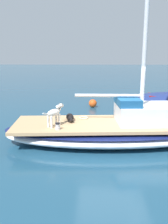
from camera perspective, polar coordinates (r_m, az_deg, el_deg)
The scene contains 9 objects.
ground_plane at distance 8.42m, azimuth 6.86°, elevation -6.76°, with size 120.00×120.00×0.00m, color navy.
sailboat_main at distance 8.32m, azimuth 6.92°, elevation -4.59°, with size 3.04×7.40×0.66m.
mast_main at distance 8.16m, azimuth 13.36°, elevation 21.33°, with size 0.14×2.27×7.55m.
cabin_house at distance 8.39m, azimuth 14.61°, elevation -0.02°, with size 1.56×2.32×0.84m.
dog_black at distance 8.39m, azimuth -3.28°, elevation -1.27°, with size 0.95×0.38×0.22m.
dog_white at distance 7.71m, azimuth -6.87°, elevation -0.26°, with size 0.83×0.58×0.70m.
deck_winch at distance 7.43m, azimuth -6.17°, elevation -3.36°, with size 0.16×0.16×0.21m.
coiled_rope at distance 8.66m, azimuth -0.09°, elevation -1.36°, with size 0.32×0.32×0.04m, color beige.
mooring_buoy at distance 13.54m, azimuth 2.06°, elevation 2.04°, with size 0.44×0.44×0.44m, color #E55119.
Camera 1 is at (7.88, -0.70, 2.90)m, focal length 39.16 mm.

